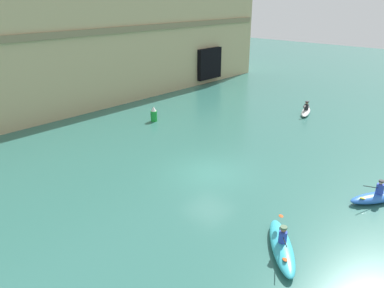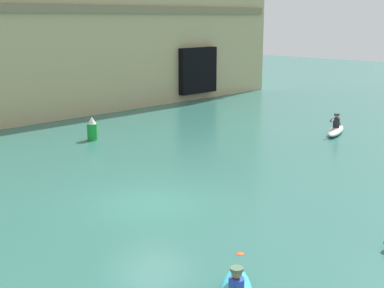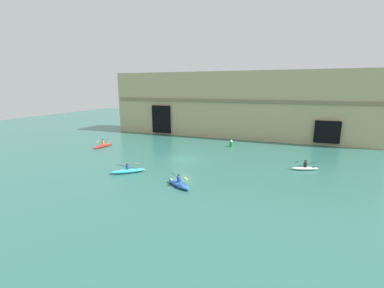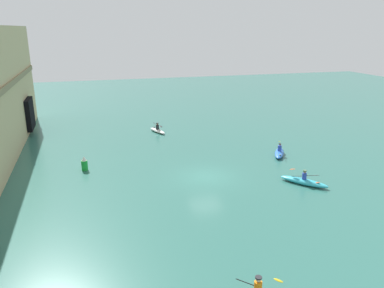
{
  "view_description": "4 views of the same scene",
  "coord_description": "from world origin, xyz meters",
  "px_view_note": "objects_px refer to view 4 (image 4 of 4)",
  "views": [
    {
      "loc": [
        -14.52,
        -11.89,
        9.21
      ],
      "look_at": [
        -1.57,
        -0.11,
        2.19
      ],
      "focal_mm": 35.0,
      "sensor_mm": 36.0,
      "label": 1
    },
    {
      "loc": [
        -10.96,
        -12.61,
        5.92
      ],
      "look_at": [
        0.25,
        -1.62,
        2.19
      ],
      "focal_mm": 50.0,
      "sensor_mm": 36.0,
      "label": 2
    },
    {
      "loc": [
        11.75,
        -27.73,
        8.73
      ],
      "look_at": [
        0.8,
        1.15,
        1.82
      ],
      "focal_mm": 24.0,
      "sensor_mm": 36.0,
      "label": 3
    },
    {
      "loc": [
        -25.59,
        8.5,
        11.01
      ],
      "look_at": [
        1.79,
        0.61,
        2.17
      ],
      "focal_mm": 35.0,
      "sensor_mm": 36.0,
      "label": 4
    }
  ],
  "objects_px": {
    "kayak_blue": "(279,153)",
    "marker_buoy": "(84,164)",
    "kayak_cyan": "(304,181)",
    "kayak_white": "(158,130)"
  },
  "relations": [
    {
      "from": "kayak_blue",
      "to": "marker_buoy",
      "type": "xyz_separation_m",
      "value": [
        1.03,
        16.97,
        0.3
      ]
    },
    {
      "from": "kayak_cyan",
      "to": "marker_buoy",
      "type": "bearing_deg",
      "value": 24.95
    },
    {
      "from": "marker_buoy",
      "to": "kayak_white",
      "type": "bearing_deg",
      "value": -38.98
    },
    {
      "from": "kayak_blue",
      "to": "kayak_white",
      "type": "distance_m",
      "value": 14.09
    },
    {
      "from": "kayak_blue",
      "to": "kayak_cyan",
      "type": "relative_size",
      "value": 0.92
    },
    {
      "from": "kayak_cyan",
      "to": "marker_buoy",
      "type": "height_order",
      "value": "marker_buoy"
    },
    {
      "from": "kayak_blue",
      "to": "marker_buoy",
      "type": "height_order",
      "value": "marker_buoy"
    },
    {
      "from": "kayak_cyan",
      "to": "kayak_white",
      "type": "relative_size",
      "value": 1.12
    },
    {
      "from": "kayak_white",
      "to": "kayak_blue",
      "type": "bearing_deg",
      "value": -159.9
    },
    {
      "from": "kayak_blue",
      "to": "kayak_white",
      "type": "bearing_deg",
      "value": -107.85
    }
  ]
}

